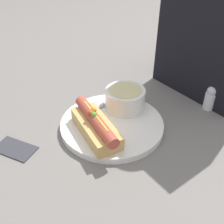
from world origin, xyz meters
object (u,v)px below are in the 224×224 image
at_px(spoon, 98,107).
at_px(hot_dog, 96,126).
at_px(soup_bowl, 125,98).
at_px(salt_shaker, 210,98).
at_px(seated_diner, 217,10).

bearing_deg(spoon, hot_dog, -173.62).
xyz_separation_m(soup_bowl, salt_shaker, (0.13, 0.21, -0.01)).
relative_size(spoon, seated_diner, 0.22).
bearing_deg(seated_diner, spoon, -104.99).
height_order(spoon, salt_shaker, salt_shaker).
xyz_separation_m(soup_bowl, spoon, (-0.04, -0.06, -0.03)).
bearing_deg(spoon, seated_diner, -61.57).
bearing_deg(hot_dog, spoon, 152.19).
bearing_deg(soup_bowl, seated_diner, 80.09).
bearing_deg(seated_diner, salt_shaker, -38.35).
xyz_separation_m(salt_shaker, seated_diner, (-0.08, 0.07, 0.22)).
relative_size(hot_dog, salt_shaker, 2.68).
relative_size(hot_dog, soup_bowl, 1.74).
distance_m(hot_dog, spoon, 0.12).
height_order(soup_bowl, salt_shaker, soup_bowl).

